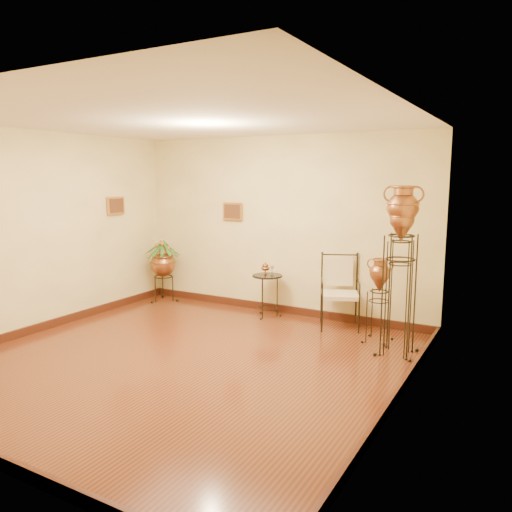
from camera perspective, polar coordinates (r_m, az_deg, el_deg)
The scene contains 8 objects.
ground at distance 6.14m, azimuth -8.19°, elevation -11.69°, with size 5.00×5.00×0.00m, color maroon.
room_shell at distance 5.77m, azimuth -8.58°, elevation 4.65°, with size 5.02×5.02×2.81m.
amphora_tall at distance 6.26m, azimuth 16.07°, elevation -2.34°, with size 0.45×0.45×1.90m.
amphora_mid at distance 6.25m, azimuth 16.12°, elevation -1.52°, with size 0.56×0.56×2.09m.
amphora_short at distance 6.77m, azimuth 13.86°, elevation -4.90°, with size 0.44×0.44×1.14m.
planter_urn at distance 8.86m, azimuth -10.59°, elevation -0.61°, with size 0.82×0.82×1.26m.
armchair at distance 7.28m, azimuth 9.56°, elevation -4.08°, with size 0.76×0.74×1.05m.
side_table at distance 7.79m, azimuth 1.29°, elevation -4.47°, with size 0.48×0.48×0.84m.
Camera 1 is at (3.54, -4.53, 2.16)m, focal length 35.00 mm.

